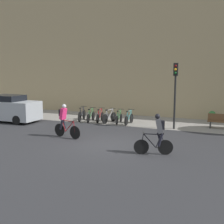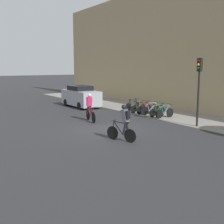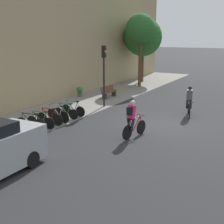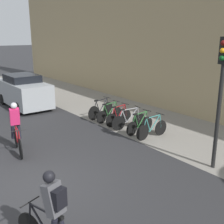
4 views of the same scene
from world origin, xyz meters
The scene contains 13 objects.
ground centered at (0.00, 0.00, 0.00)m, with size 200.00×200.00×0.00m, color #2B2B2D.
kerb_strip centered at (0.00, 6.75, 0.00)m, with size 44.00×4.50×0.01m, color gray.
building_facade centered at (0.00, 9.30, 5.23)m, with size 44.00×0.60×10.46m, color tan.
cyclist_pink centered at (-2.78, 0.49, 0.95)m, with size 1.77×0.56×1.79m.
cyclist_grey centered at (2.56, -0.69, 0.95)m, with size 1.59×0.65×1.76m.
parked_bike_0 centered at (-4.34, 5.25, 0.41)m, with size 0.51×1.73×0.99m.
parked_bike_1 centered at (-3.63, 5.25, 0.38)m, with size 0.46×1.64×0.94m.
parked_bike_2 centered at (-2.92, 5.25, 0.39)m, with size 0.46×1.61×0.95m.
parked_bike_3 centered at (-2.21, 5.25, 0.40)m, with size 0.47×1.70×0.96m.
parked_bike_4 centered at (-1.50, 5.25, 0.38)m, with size 0.46×1.60×0.94m.
parked_bike_5 centered at (-0.79, 5.25, 0.39)m, with size 0.46×1.66×0.95m.
traffic_light_pole centered at (2.25, 4.90, 2.74)m, with size 0.26×0.30×3.99m.
parked_car centered at (-8.88, 3.06, 0.90)m, with size 4.30×1.84×1.85m.
Camera 2 is at (12.91, -8.39, 3.50)m, focal length 45.00 mm.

